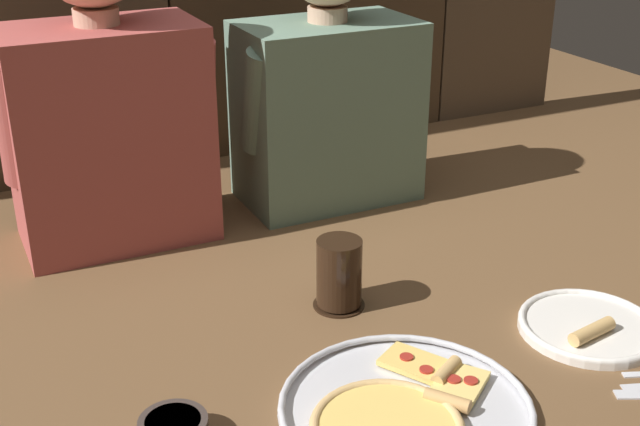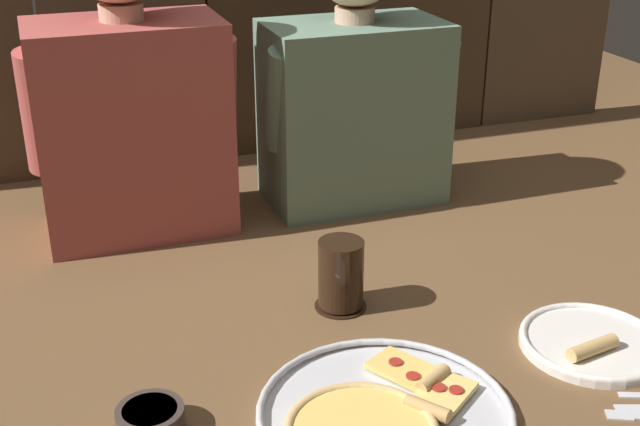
{
  "view_description": "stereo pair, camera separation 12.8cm",
  "coord_description": "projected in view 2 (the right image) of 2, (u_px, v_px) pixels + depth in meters",
  "views": [
    {
      "loc": [
        -0.51,
        -0.95,
        0.7
      ],
      "look_at": [
        -0.0,
        0.1,
        0.18
      ],
      "focal_mm": 46.63,
      "sensor_mm": 36.0,
      "label": 1
    },
    {
      "loc": [
        -0.4,
        -1.0,
        0.7
      ],
      "look_at": [
        -0.0,
        0.1,
        0.18
      ],
      "focal_mm": 46.63,
      "sensor_mm": 36.0,
      "label": 2
    }
  ],
  "objects": [
    {
      "name": "diner_left",
      "position": [
        127.0,
        77.0,
        1.53
      ],
      "size": [
        0.39,
        0.21,
        0.64
      ],
      "color": "#AD4C47",
      "rests_on": "ground"
    },
    {
      "name": "diner_right",
      "position": [
        354.0,
        78.0,
        1.69
      ],
      "size": [
        0.4,
        0.22,
        0.59
      ],
      "color": "slate",
      "rests_on": "ground"
    },
    {
      "name": "dinner_plate",
      "position": [
        592.0,
        342.0,
        1.26
      ],
      "size": [
        0.22,
        0.22,
        0.03
      ],
      "color": "white",
      "rests_on": "ground"
    },
    {
      "name": "dipping_bowl",
      "position": [
        150.0,
        419.0,
        1.08
      ],
      "size": [
        0.09,
        0.09,
        0.04
      ],
      "color": "#3D332D",
      "rests_on": "ground"
    },
    {
      "name": "ground_plane",
      "position": [
        344.0,
        345.0,
        1.27
      ],
      "size": [
        3.2,
        3.2,
        0.0
      ],
      "primitive_type": "plane",
      "color": "brown"
    },
    {
      "name": "pizza_tray",
      "position": [
        380.0,
        417.0,
        1.1
      ],
      "size": [
        0.35,
        0.35,
        0.03
      ],
      "color": "silver",
      "rests_on": "ground"
    },
    {
      "name": "drinking_glass",
      "position": [
        341.0,
        275.0,
        1.35
      ],
      "size": [
        0.09,
        0.09,
        0.12
      ],
      "color": "black",
      "rests_on": "ground"
    }
  ]
}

